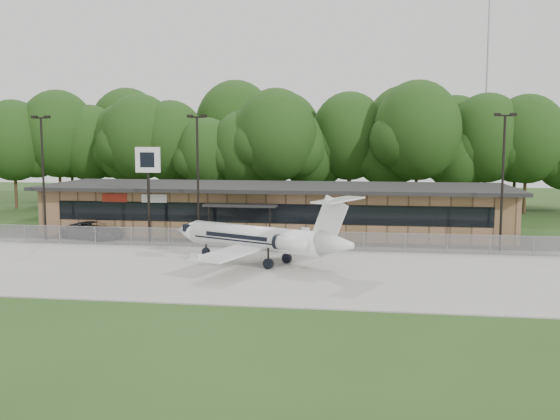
% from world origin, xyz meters
% --- Properties ---
extents(ground, '(160.00, 160.00, 0.00)m').
position_xyz_m(ground, '(0.00, 0.00, 0.00)').
color(ground, '#244017').
rests_on(ground, ground).
extents(apron, '(64.00, 18.00, 0.08)m').
position_xyz_m(apron, '(0.00, 8.00, 0.04)').
color(apron, '#9E9B93').
rests_on(apron, ground).
extents(parking_lot, '(50.00, 9.00, 0.06)m').
position_xyz_m(parking_lot, '(0.00, 19.50, 0.03)').
color(parking_lot, '#383835').
rests_on(parking_lot, ground).
extents(terminal, '(41.00, 11.65, 4.30)m').
position_xyz_m(terminal, '(-0.00, 23.94, 2.18)').
color(terminal, '#936949').
rests_on(terminal, ground).
extents(fence, '(46.00, 0.04, 1.52)m').
position_xyz_m(fence, '(0.00, 15.00, 0.78)').
color(fence, gray).
rests_on(fence, ground).
extents(treeline, '(72.00, 12.00, 15.00)m').
position_xyz_m(treeline, '(0.00, 42.00, 7.50)').
color(treeline, '#123611').
rests_on(treeline, ground).
extents(radio_mast, '(0.20, 0.20, 25.00)m').
position_xyz_m(radio_mast, '(22.00, 48.00, 12.50)').
color(radio_mast, gray).
rests_on(radio_mast, ground).
extents(light_pole_left, '(1.55, 0.30, 10.23)m').
position_xyz_m(light_pole_left, '(-18.00, 16.50, 5.98)').
color(light_pole_left, black).
rests_on(light_pole_left, ground).
extents(light_pole_mid, '(1.55, 0.30, 10.23)m').
position_xyz_m(light_pole_mid, '(-5.00, 16.50, 5.98)').
color(light_pole_mid, black).
rests_on(light_pole_mid, ground).
extents(light_pole_right, '(1.55, 0.30, 10.23)m').
position_xyz_m(light_pole_right, '(18.00, 16.50, 5.98)').
color(light_pole_right, black).
rests_on(light_pole_right, ground).
extents(business_jet, '(14.05, 12.52, 4.86)m').
position_xyz_m(business_jet, '(1.33, 9.32, 1.74)').
color(business_jet, white).
rests_on(business_jet, ground).
extents(suv, '(5.85, 3.80, 1.50)m').
position_xyz_m(suv, '(-14.43, 17.67, 0.75)').
color(suv, '#2A2A2C').
rests_on(suv, ground).
extents(pole_sign, '(2.03, 0.29, 7.72)m').
position_xyz_m(pole_sign, '(-9.18, 16.80, 5.90)').
color(pole_sign, black).
rests_on(pole_sign, ground).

